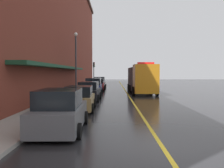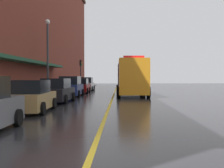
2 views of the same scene
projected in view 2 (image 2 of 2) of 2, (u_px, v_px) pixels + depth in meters
name	position (u px, v px, depth m)	size (l,w,h in m)	color
ground_plane	(114.00, 93.00, 31.01)	(112.00, 112.00, 0.00)	#232326
sidewalk_left	(59.00, 93.00, 31.20)	(2.40, 70.00, 0.15)	#9E9B93
lane_center_stripe	(114.00, 93.00, 31.01)	(0.16, 70.00, 0.01)	gold
brick_building_left	(2.00, 8.00, 30.15)	(10.79, 64.00, 18.82)	maroon
parked_car_1	(31.00, 97.00, 14.27)	(2.14, 4.17, 1.66)	#A5844C
parked_car_2	(57.00, 91.00, 20.04)	(2.11, 4.49, 1.73)	black
parked_car_3	(71.00, 87.00, 26.32)	(2.11, 4.63, 1.91)	navy
parked_car_4	(80.00, 86.00, 32.17)	(2.18, 4.54, 1.69)	maroon
parked_car_5	(86.00, 84.00, 37.72)	(2.08, 4.19, 1.83)	silver
utility_truck	(131.00, 78.00, 27.31)	(3.07, 8.85, 3.68)	orange
parking_meter_0	(77.00, 83.00, 38.64)	(0.14, 0.18, 1.33)	#4C4C51
parking_meter_1	(49.00, 86.00, 23.41)	(0.14, 0.18, 1.33)	#4C4C51
street_lamp_left	(48.00, 49.00, 25.18)	(0.44, 0.44, 6.94)	#33383D
traffic_light_near	(81.00, 69.00, 41.59)	(0.38, 0.36, 4.30)	#232326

